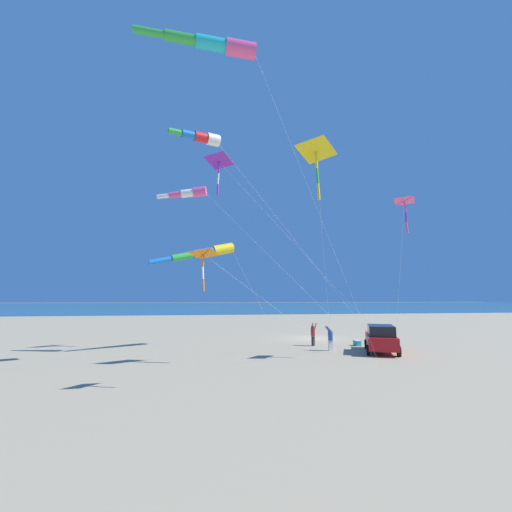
# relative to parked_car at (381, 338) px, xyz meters

# --- Properties ---
(ground_plane) EXTENTS (600.00, 600.00, 0.00)m
(ground_plane) POSITION_rel_parked_car_xyz_m (8.36, 1.98, -0.95)
(ground_plane) COLOR tan
(ocean_water_strip) EXTENTS (240.00, 600.00, 0.01)m
(ocean_water_strip) POSITION_rel_parked_car_xyz_m (173.36, 1.98, -0.95)
(ocean_water_strip) COLOR #285B7A
(ocean_water_strip) RESTS_ON ground_plane
(parked_car) EXTENTS (4.68, 3.50, 1.85)m
(parked_car) POSITION_rel_parked_car_xyz_m (0.00, 0.00, 0.00)
(parked_car) COLOR red
(parked_car) RESTS_ON ground_plane
(cooler_box) EXTENTS (0.62, 0.42, 0.42)m
(cooler_box) POSITION_rel_parked_car_xyz_m (3.27, 0.17, -0.74)
(cooler_box) COLOR #1EB7C6
(cooler_box) RESTS_ON ground_plane
(person_adult_flyer) EXTENTS (0.40, 0.51, 1.73)m
(person_adult_flyer) POSITION_rel_parked_car_xyz_m (1.24, 3.17, -0.01)
(person_adult_flyer) COLOR silver
(person_adult_flyer) RESTS_ON ground_plane
(person_child_green_jacket) EXTENTS (0.61, 0.62, 1.74)m
(person_child_green_jacket) POSITION_rel_parked_car_xyz_m (3.76, 3.59, -0.00)
(person_child_green_jacket) COLOR #232328
(person_child_green_jacket) RESTS_ON ground_plane
(kite_delta_checkered_midright) EXTENTS (9.53, 9.79, 5.82)m
(kite_delta_checkered_midright) POSITION_rel_parked_car_xyz_m (-7.28, 12.10, 4.58)
(kite_delta_checkered_midright) COLOR orange
(kite_delta_checkered_midright) RESTS_ON ground_plane
(kite_windsock_red_high_left) EXTENTS (4.13, 14.78, 13.73)m
(kite_windsock_red_high_left) POSITION_rel_parked_car_xyz_m (-2.62, 12.44, 12.33)
(kite_windsock_red_high_left) COLOR white
(kite_windsock_red_high_left) RESTS_ON ground_plane
(kite_windsock_yellow_midlevel) EXTENTS (3.16, 10.16, 8.23)m
(kite_windsock_yellow_midlevel) POSITION_rel_parked_car_xyz_m (4.01, 12.12, 6.30)
(kite_windsock_yellow_midlevel) COLOR yellow
(kite_windsock_yellow_midlevel) RESTS_ON ground_plane
(kite_delta_magenta_far_left) EXTENTS (7.96, 4.64, 13.00)m
(kite_delta_magenta_far_left) POSITION_rel_parked_car_xyz_m (-3.67, 5.71, 11.41)
(kite_delta_magenta_far_left) COLOR yellow
(kite_delta_magenta_far_left) RESTS_ON ground_plane
(kite_windsock_long_streamer_left) EXTENTS (2.20, 14.64, 11.67)m
(kite_windsock_long_streamer_left) POSITION_rel_parked_car_xyz_m (1.60, 13.36, 10.23)
(kite_windsock_long_streamer_left) COLOR #EF4C93
(kite_windsock_long_streamer_left) RESTS_ON ground_plane
(kite_windsock_purple_drifting) EXTENTS (3.64, 14.19, 17.27)m
(kite_windsock_purple_drifting) POSITION_rel_parked_car_xyz_m (-5.75, 11.85, 15.93)
(kite_windsock_purple_drifting) COLOR #EF4C93
(kite_windsock_purple_drifting) RESTS_ON ground_plane
(kite_delta_orange_high_right) EXTENTS (4.58, 2.07, 10.16)m
(kite_delta_orange_high_right) POSITION_rel_parked_car_xyz_m (-2.85, -0.45, 8.92)
(kite_delta_orange_high_right) COLOR #EF4C93
(kite_delta_orange_high_right) RESTS_ON ground_plane
(kite_delta_teal_far_right) EXTENTS (1.82, 14.41, 14.97)m
(kite_delta_teal_far_right) POSITION_rel_parked_car_xyz_m (3.17, 11.22, 13.43)
(kite_delta_teal_far_right) COLOR purple
(kite_delta_teal_far_right) RESTS_ON ground_plane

